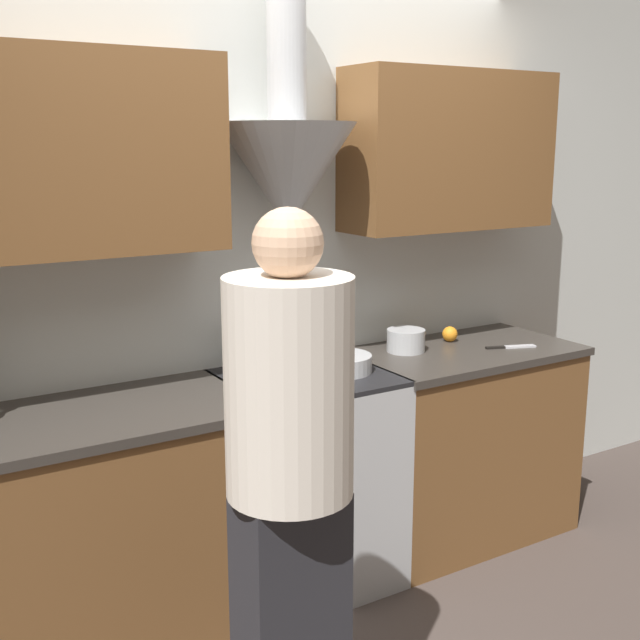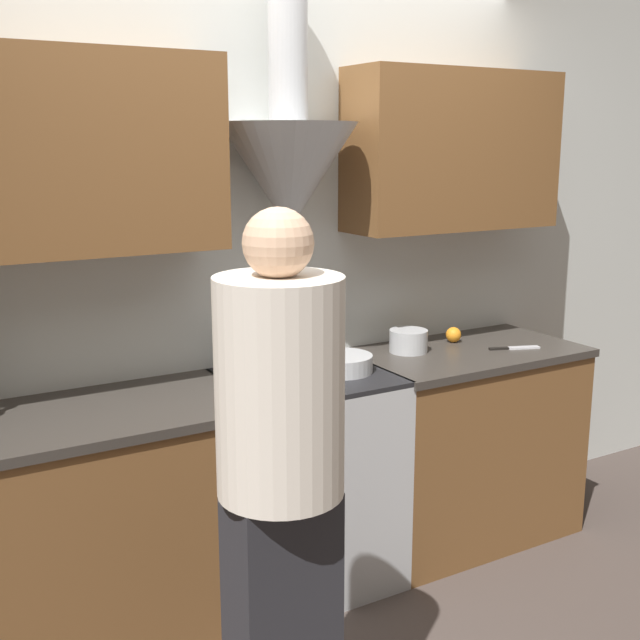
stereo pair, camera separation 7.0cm
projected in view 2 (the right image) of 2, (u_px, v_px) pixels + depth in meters
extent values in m
plane|color=#423833|center=(352.00, 618.00, 3.17)|extent=(12.00, 12.00, 0.00)
cube|color=silver|center=(270.00, 270.00, 3.46)|extent=(8.40, 0.06, 2.60)
cone|color=#B7BABC|center=(289.00, 176.00, 3.21)|extent=(0.56, 0.56, 0.43)
cylinder|color=#B7BABC|center=(288.00, 38.00, 3.10)|extent=(0.16, 0.16, 0.63)
cube|color=brown|center=(453.00, 151.00, 3.61)|extent=(1.03, 0.32, 0.70)
cube|color=brown|center=(37.00, 549.00, 2.82)|extent=(1.55, 0.60, 0.87)
cube|color=#38332D|center=(26.00, 427.00, 2.72)|extent=(1.57, 0.62, 0.03)
cube|color=brown|center=(463.00, 446.00, 3.78)|extent=(1.03, 0.60, 0.87)
cube|color=#38332D|center=(466.00, 353.00, 3.68)|extent=(1.05, 0.62, 0.03)
cube|color=#B7BABC|center=(308.00, 482.00, 3.36)|extent=(0.65, 0.60, 0.89)
cube|color=black|center=(345.00, 517.00, 3.12)|extent=(0.46, 0.01, 0.40)
cube|color=black|center=(308.00, 378.00, 3.26)|extent=(0.65, 0.60, 0.02)
cube|color=#B7BABC|center=(277.00, 375.00, 3.50)|extent=(0.65, 0.06, 0.10)
cylinder|color=#B7BABC|center=(271.00, 360.00, 3.21)|extent=(0.25, 0.25, 0.15)
cylinder|color=#B7BABC|center=(342.00, 363.00, 3.30)|extent=(0.26, 0.26, 0.07)
sphere|color=orange|center=(453.00, 335.00, 3.79)|extent=(0.07, 0.07, 0.07)
cylinder|color=#B7BABC|center=(408.00, 341.00, 3.62)|extent=(0.17, 0.17, 0.10)
cube|color=silver|center=(523.00, 348.00, 3.69)|extent=(0.15, 0.09, 0.01)
cube|color=black|center=(499.00, 349.00, 3.66)|extent=(0.09, 0.05, 0.01)
cylinder|color=silver|center=(280.00, 388.00, 2.08)|extent=(0.34, 0.34, 0.59)
sphere|color=#E0B28E|center=(278.00, 243.00, 2.00)|extent=(0.18, 0.18, 0.18)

